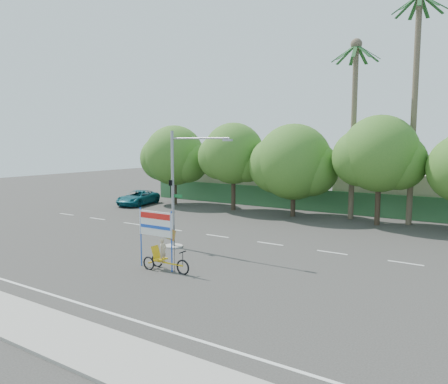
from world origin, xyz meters
The scene contains 14 objects.
ground centered at (0.00, 0.00, 0.00)m, with size 120.00×120.00×0.00m, color #33302D.
sidewalk_near centered at (0.00, -7.50, 0.06)m, with size 50.00×2.40×0.12m, color gray.
fence centered at (0.00, 21.50, 1.00)m, with size 38.00×0.08×2.00m, color #336B3D.
building_left centered at (-10.00, 26.00, 2.00)m, with size 12.00×8.00×4.00m, color beige.
building_right centered at (8.00, 26.00, 1.80)m, with size 14.00×8.00×3.60m, color beige.
tree_far_left centered at (-14.05, 18.00, 4.76)m, with size 7.14×6.00×7.96m.
tree_left centered at (-7.05, 18.00, 5.06)m, with size 6.66×5.60×8.07m.
tree_center centered at (-1.05, 18.00, 4.47)m, with size 7.62×6.40×7.85m.
tree_right centered at (5.95, 18.00, 5.24)m, with size 6.90×5.80×8.36m.
palm_tall centered at (8.00, 19.50, 10.46)m, with size 3.73×3.79×17.45m.
palm_short centered at (3.50, 19.50, 8.86)m, with size 3.73×3.79×14.45m.
traffic_signal centered at (-2.20, 3.98, 2.92)m, with size 4.72×1.10×7.00m.
trike_billboard centered at (-0.01, 0.04, 1.24)m, with size 3.13×0.72×3.08m.
pickup_truck centered at (-16.81, 15.58, 0.72)m, with size 2.40×5.20×1.45m, color #0E5764.
Camera 1 is at (14.29, -15.95, 6.40)m, focal length 35.00 mm.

